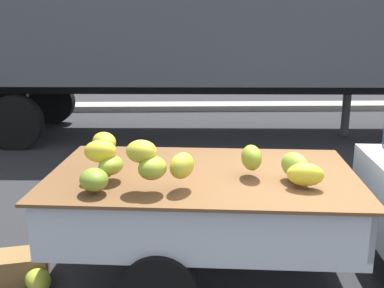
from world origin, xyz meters
TOP-DOWN VIEW (x-y plane):
  - curb_strip at (0.00, 9.39)m, footprint 80.00×0.80m
  - semi_trailer at (-1.06, 6.29)m, footprint 12.09×3.05m
  - fallen_banana_bunch_near_tailgate at (-2.74, 0.13)m, footprint 0.38×0.44m
  - produce_crate at (-2.97, 0.33)m, footprint 0.58×0.46m

SIDE VIEW (x-z plane):
  - curb_strip at x=0.00m, z-range 0.00..0.16m
  - fallen_banana_bunch_near_tailgate at x=-2.74m, z-range 0.00..0.21m
  - produce_crate at x=-2.97m, z-range 0.00..0.27m
  - semi_trailer at x=-1.06m, z-range 0.57..4.52m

